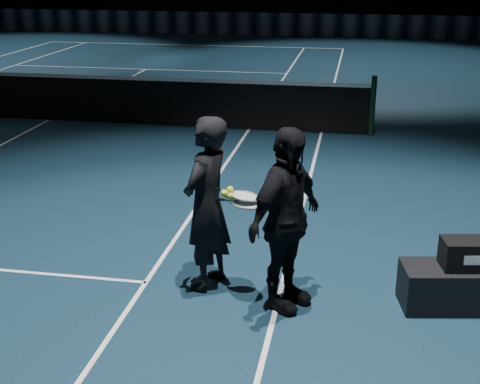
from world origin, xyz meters
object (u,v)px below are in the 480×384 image
object	(u,v)px
player_bench	(475,287)
player_b	(286,220)
racket_bag	(479,254)
player_a	(207,204)
racket_upper	(245,196)
tennis_balls	(230,194)
racket_lower	(247,205)

from	to	relation	value
player_bench	player_b	world-z (taller)	player_b
racket_bag	player_a	bearing A→B (deg)	170.64
player_bench	racket_upper	world-z (taller)	racket_upper
racket_upper	player_bench	bearing A→B (deg)	18.16
racket_bag	player_a	world-z (taller)	player_a
player_a	tennis_balls	xyz separation A→B (m)	(0.24, -0.08, 0.15)
player_a	racket_lower	size ratio (longest dim) A/B	2.58
player_bench	racket_bag	bearing A→B (deg)	0.00
racket_bag	racket_upper	xyz separation A→B (m)	(-2.19, -0.12, 0.47)
player_bench	tennis_balls	size ratio (longest dim) A/B	11.48
racket_bag	racket_lower	size ratio (longest dim) A/B	1.01
player_bench	racket_bag	size ratio (longest dim) A/B	2.00
player_b	tennis_balls	size ratio (longest dim) A/B	14.62
tennis_balls	player_bench	bearing A→B (deg)	2.56
player_b	racket_lower	distance (m)	0.41
player_bench	racket_upper	xyz separation A→B (m)	(-2.19, -0.12, 0.81)
player_bench	player_a	world-z (taller)	player_a
player_b	tennis_balls	world-z (taller)	player_b
player_a	player_b	bearing A→B (deg)	88.77
player_a	tennis_balls	distance (m)	0.30
racket_bag	tennis_balls	bearing A→B (deg)	172.62
racket_upper	tennis_balls	distance (m)	0.15
player_a	racket_bag	bearing A→B (deg)	108.40
player_b	racket_upper	distance (m)	0.47
player_bench	racket_lower	world-z (taller)	racket_lower
racket_bag	player_bench	bearing A→B (deg)	0.00
racket_upper	tennis_balls	bearing A→B (deg)	-170.43
player_b	tennis_balls	xyz separation A→B (m)	(-0.56, 0.20, 0.15)
player_b	tennis_balls	bearing A→B (deg)	98.41
player_bench	player_b	distance (m)	1.93
player_bench	player_a	bearing A→B (deg)	170.64
player_bench	racket_upper	size ratio (longest dim) A/B	2.03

